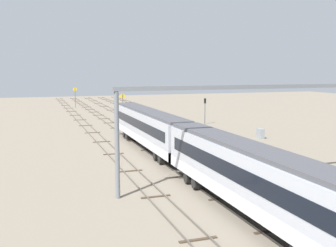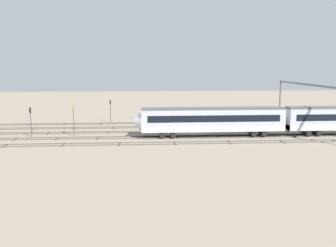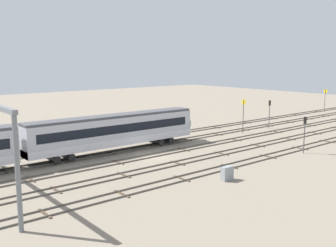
# 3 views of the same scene
# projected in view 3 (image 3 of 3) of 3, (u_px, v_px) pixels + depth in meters

# --- Properties ---
(ground_plane) EXTENTS (203.11, 203.11, 0.00)m
(ground_plane) POSITION_uv_depth(u_px,v_px,m) (153.00, 156.00, 49.29)
(ground_plane) COLOR gray
(track_near_foreground) EXTENTS (187.11, 2.40, 0.16)m
(track_near_foreground) POSITION_uv_depth(u_px,v_px,m) (207.00, 172.00, 41.96)
(track_near_foreground) COLOR #59544C
(track_near_foreground) RESTS_ON ground
(track_second_near) EXTENTS (187.11, 2.40, 0.16)m
(track_second_near) POSITION_uv_depth(u_px,v_px,m) (178.00, 163.00, 45.62)
(track_second_near) COLOR #59544C
(track_second_near) RESTS_ON ground
(track_middle) EXTENTS (187.11, 2.40, 0.16)m
(track_middle) POSITION_uv_depth(u_px,v_px,m) (153.00, 155.00, 49.28)
(track_middle) COLOR #59544C
(track_middle) RESTS_ON ground
(track_with_train) EXTENTS (187.11, 2.40, 0.16)m
(track_with_train) POSITION_uv_depth(u_px,v_px,m) (132.00, 149.00, 52.94)
(track_with_train) COLOR #59544C
(track_with_train) RESTS_ON ground
(track_far_background) EXTENTS (187.11, 2.40, 0.16)m
(track_far_background) POSITION_uv_depth(u_px,v_px,m) (113.00, 143.00, 56.61)
(track_far_background) COLOR #59544C
(track_far_background) RESTS_ON ground
(speed_sign_near_foreground) EXTENTS (0.14, 0.95, 5.34)m
(speed_sign_near_foreground) POSITION_uv_depth(u_px,v_px,m) (325.00, 97.00, 89.48)
(speed_sign_near_foreground) COLOR #4C4C51
(speed_sign_near_foreground) RESTS_ON ground
(speed_sign_mid_trackside) EXTENTS (0.14, 0.87, 5.60)m
(speed_sign_mid_trackside) POSITION_uv_depth(u_px,v_px,m) (243.00, 112.00, 64.01)
(speed_sign_mid_trackside) COLOR #4C4C51
(speed_sign_mid_trackside) RESTS_ON ground
(signal_light_trackside_approach) EXTENTS (0.31, 0.32, 4.98)m
(signal_light_trackside_approach) POSITION_uv_depth(u_px,v_px,m) (269.00, 110.00, 68.51)
(signal_light_trackside_approach) COLOR #4C4C51
(signal_light_trackside_approach) RESTS_ON ground
(signal_light_trackside_departure) EXTENTS (0.31, 0.32, 4.77)m
(signal_light_trackside_departure) POSITION_uv_depth(u_px,v_px,m) (305.00, 130.00, 50.25)
(signal_light_trackside_departure) COLOR #4C4C51
(signal_light_trackside_departure) RESTS_ON ground
(relay_cabinet) EXTENTS (1.33, 0.61, 1.43)m
(relay_cabinet) POSITION_uv_depth(u_px,v_px,m) (227.00, 173.00, 39.21)
(relay_cabinet) COLOR gray
(relay_cabinet) RESTS_ON ground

